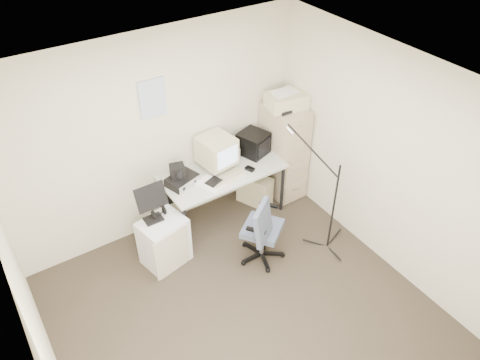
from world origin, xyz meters
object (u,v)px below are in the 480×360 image
desk (224,194)px  office_chair (262,227)px  filing_cabinet (283,151)px  side_cart (164,242)px

desk → office_chair: size_ratio=1.59×
office_chair → desk: bearing=53.5°
filing_cabinet → desk: filing_cabinet is taller
desk → office_chair: bearing=-90.5°
filing_cabinet → side_cart: bearing=-170.6°
filing_cabinet → desk: size_ratio=0.87×
filing_cabinet → side_cart: 1.98m
office_chair → side_cart: bearing=113.8°
filing_cabinet → side_cart: size_ratio=2.14×
desk → side_cart: size_ratio=2.47×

